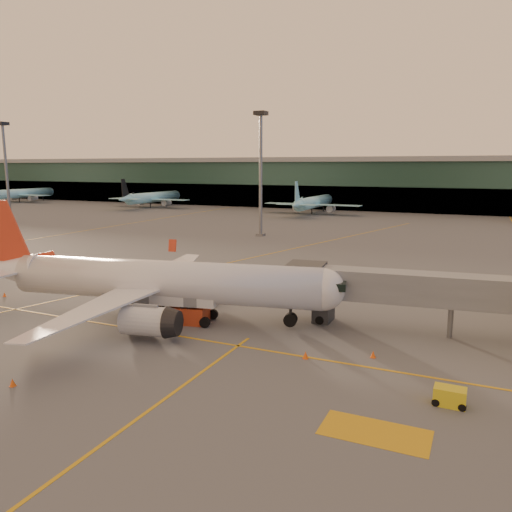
% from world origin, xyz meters
% --- Properties ---
extents(ground, '(600.00, 600.00, 0.00)m').
position_xyz_m(ground, '(0.00, 0.00, 0.00)').
color(ground, '#4C4F54').
rests_on(ground, ground).
extents(taxi_markings, '(100.12, 173.00, 0.01)m').
position_xyz_m(taxi_markings, '(-7.32, 44.49, 0.01)').
color(taxi_markings, '#CB9413').
rests_on(taxi_markings, ground).
extents(terminal, '(400.00, 20.00, 17.60)m').
position_xyz_m(terminal, '(0.00, 141.79, 8.76)').
color(terminal, '#19382D').
rests_on(terminal, ground).
extents(mast_west_far, '(2.40, 2.40, 25.60)m').
position_xyz_m(mast_west_far, '(-90.00, 62.00, 14.86)').
color(mast_west_far, slate).
rests_on(mast_west_far, ground).
extents(mast_west_near, '(2.40, 2.40, 25.60)m').
position_xyz_m(mast_west_near, '(-20.00, 66.00, 14.86)').
color(mast_west_near, slate).
rests_on(mast_west_near, ground).
extents(distant_aircraft_row, '(290.00, 34.00, 13.00)m').
position_xyz_m(distant_aircraft_row, '(-21.00, 118.00, 0.00)').
color(distant_aircraft_row, '#95E8FA').
rests_on(distant_aircraft_row, ground).
extents(main_airplane, '(37.04, 33.64, 11.25)m').
position_xyz_m(main_airplane, '(-5.73, 8.27, 3.65)').
color(main_airplane, silver).
rests_on(main_airplane, ground).
extents(jet_bridge, '(30.15, 6.60, 5.66)m').
position_xyz_m(jet_bridge, '(22.14, 14.71, 3.91)').
color(jet_bridge, slate).
rests_on(jet_bridge, ground).
extents(catering_truck, '(6.69, 3.98, 4.86)m').
position_xyz_m(catering_truck, '(-2.29, 8.75, 2.76)').
color(catering_truck, '#B33719').
rests_on(catering_truck, ground).
extents(gpu_cart, '(2.00, 1.19, 1.14)m').
position_xyz_m(gpu_cart, '(21.55, 1.14, 0.56)').
color(gpu_cart, gold).
rests_on(gpu_cart, ground).
extents(cone_nose, '(0.42, 0.42, 0.54)m').
position_xyz_m(cone_nose, '(15.66, 7.04, 0.26)').
color(cone_nose, '#F2540C').
rests_on(cone_nose, ground).
extents(cone_tail, '(0.37, 0.37, 0.48)m').
position_xyz_m(cone_tail, '(-26.22, 8.17, 0.23)').
color(cone_tail, '#F2540C').
rests_on(cone_tail, ground).
extents(cone_wing_right, '(0.43, 0.43, 0.54)m').
position_xyz_m(cone_wing_right, '(-5.41, -8.13, 0.26)').
color(cone_wing_right, '#F2540C').
rests_on(cone_wing_right, ground).
extents(cone_wing_left, '(0.48, 0.48, 0.61)m').
position_xyz_m(cone_wing_left, '(-6.96, 26.45, 0.30)').
color(cone_wing_left, '#F2540C').
rests_on(cone_wing_left, ground).
extents(cone_fwd, '(0.45, 0.45, 0.57)m').
position_xyz_m(cone_fwd, '(10.96, 4.69, 0.28)').
color(cone_fwd, '#F2540C').
rests_on(cone_fwd, ground).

